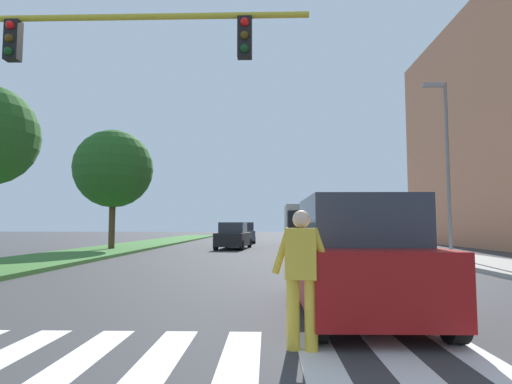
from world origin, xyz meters
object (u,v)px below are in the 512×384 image
(tree_far, at_px, (113,169))
(sedan_midblock, at_px, (234,237))
(pedestrian_performer, at_px, (302,272))
(street_lamp_right, at_px, (445,153))
(sedan_distant, at_px, (244,233))
(suv_crossing, at_px, (354,259))
(traffic_light_gantry, at_px, (8,79))
(truck_box_delivery, at_px, (301,224))

(tree_far, distance_m, sedan_midblock, 8.42)
(pedestrian_performer, distance_m, sedan_midblock, 21.78)
(street_lamp_right, bearing_deg, sedan_distant, 117.79)
(pedestrian_performer, bearing_deg, sedan_midblock, 96.83)
(street_lamp_right, height_order, suv_crossing, street_lamp_right)
(traffic_light_gantry, relative_size, truck_box_delivery, 1.34)
(tree_far, height_order, suv_crossing, tree_far)
(traffic_light_gantry, bearing_deg, tree_far, 103.90)
(street_lamp_right, distance_m, suv_crossing, 12.71)
(traffic_light_gantry, bearing_deg, suv_crossing, -3.98)
(sedan_distant, bearing_deg, tree_far, -121.48)
(suv_crossing, bearing_deg, sedan_distant, 96.92)
(street_lamp_right, relative_size, pedestrian_performer, 4.44)
(traffic_light_gantry, distance_m, suv_crossing, 7.37)
(traffic_light_gantry, xyz_separation_m, truck_box_delivery, (7.61, 24.78, -2.70))
(pedestrian_performer, relative_size, sedan_distant, 0.41)
(truck_box_delivery, bearing_deg, sedan_distant, 142.76)
(tree_far, height_order, sedan_distant, tree_far)
(traffic_light_gantry, relative_size, street_lamp_right, 1.11)
(tree_far, xyz_separation_m, street_lamp_right, (16.72, -6.52, -0.25))
(tree_far, xyz_separation_m, truck_box_delivery, (11.72, 8.18, -3.21))
(tree_far, height_order, truck_box_delivery, tree_far)
(suv_crossing, distance_m, sedan_midblock, 19.85)
(traffic_light_gantry, relative_size, sedan_midblock, 1.86)
(suv_crossing, bearing_deg, street_lamp_right, 59.96)
(traffic_light_gantry, height_order, truck_box_delivery, traffic_light_gantry)
(street_lamp_right, bearing_deg, tree_far, 158.71)
(sedan_midblock, bearing_deg, suv_crossing, -79.36)
(traffic_light_gantry, height_order, suv_crossing, traffic_light_gantry)
(pedestrian_performer, bearing_deg, truck_box_delivery, 85.46)
(truck_box_delivery, bearing_deg, traffic_light_gantry, -107.08)
(suv_crossing, distance_m, sedan_distant, 28.93)
(street_lamp_right, relative_size, sedan_midblock, 1.67)
(street_lamp_right, xyz_separation_m, suv_crossing, (-6.09, -10.54, -3.66))
(sedan_midblock, bearing_deg, tree_far, -160.60)
(street_lamp_right, relative_size, suv_crossing, 1.62)
(tree_far, relative_size, truck_box_delivery, 1.13)
(pedestrian_performer, height_order, suv_crossing, suv_crossing)
(sedan_midblock, bearing_deg, pedestrian_performer, -83.17)
(traffic_light_gantry, distance_m, street_lamp_right, 16.15)
(tree_far, relative_size, sedan_midblock, 1.56)
(street_lamp_right, bearing_deg, suv_crossing, -120.04)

